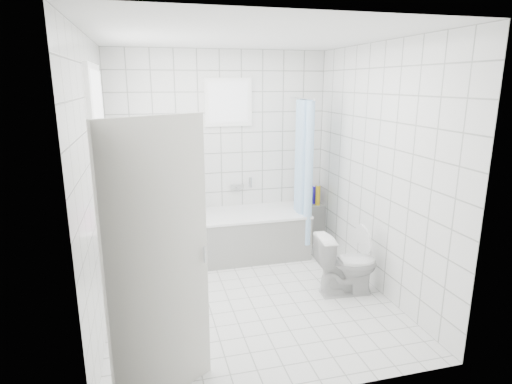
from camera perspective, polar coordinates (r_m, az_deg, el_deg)
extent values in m
plane|color=white|center=(4.63, -0.95, -13.90)|extent=(3.00, 3.00, 0.00)
plane|color=white|center=(4.10, -1.11, 20.09)|extent=(3.00, 3.00, 0.00)
cube|color=white|center=(5.62, -4.67, 5.19)|extent=(2.80, 0.02, 2.60)
cube|color=white|center=(2.79, 6.33, -4.38)|extent=(2.80, 0.02, 2.60)
cube|color=white|center=(4.08, -20.48, 0.83)|extent=(0.02, 3.00, 2.60)
cube|color=white|center=(4.70, 15.83, 2.88)|extent=(0.02, 3.00, 2.60)
cube|color=white|center=(4.32, -19.87, 5.64)|extent=(0.01, 0.90, 1.40)
cube|color=white|center=(5.52, -3.68, 11.84)|extent=(0.50, 0.01, 0.50)
cube|color=white|center=(4.48, -18.50, -3.71)|extent=(0.18, 1.02, 0.08)
cube|color=silver|center=(2.95, -12.70, -9.83)|extent=(0.69, 0.47, 2.00)
cube|color=white|center=(5.54, -2.78, -5.90)|extent=(1.81, 0.75, 0.55)
cube|color=white|center=(5.44, -2.82, -3.03)|extent=(1.83, 0.77, 0.03)
cube|color=white|center=(5.24, -13.27, -2.00)|extent=(0.15, 0.85, 1.50)
cube|color=white|center=(6.08, 7.27, -4.11)|extent=(0.40, 0.24, 0.55)
imported|color=white|center=(4.68, 12.00, -9.37)|extent=(0.67, 0.42, 0.66)
cylinder|color=silver|center=(5.41, 6.14, 12.26)|extent=(0.02, 0.80, 0.02)
cube|color=silver|center=(5.70, -2.57, 0.75)|extent=(0.18, 0.06, 0.06)
imported|color=#37F9FB|center=(4.26, -18.65, -2.61)|extent=(0.13, 0.13, 0.21)
imported|color=silver|center=(4.53, -18.47, -1.20)|extent=(0.15, 0.15, 0.27)
imported|color=#C44C9B|center=(4.10, -18.82, -2.85)|extent=(0.14, 0.14, 0.26)
imported|color=#DE6FC9|center=(4.71, -18.31, -1.12)|extent=(0.10, 0.10, 0.19)
imported|color=white|center=(4.39, -18.53, -2.48)|extent=(0.17, 0.17, 0.15)
cylinder|color=#2C1CE6|center=(6.02, 7.72, -0.38)|extent=(0.06, 0.06, 0.25)
cylinder|color=#F81D37|center=(5.97, 6.71, -0.69)|extent=(0.06, 0.06, 0.20)
cylinder|color=green|center=(5.90, 7.23, -0.67)|extent=(0.06, 0.06, 0.24)
cylinder|color=yellow|center=(5.94, 8.25, -0.47)|extent=(0.06, 0.06, 0.27)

